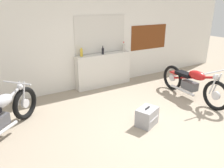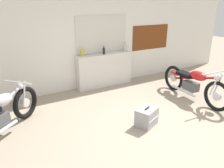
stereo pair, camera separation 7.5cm
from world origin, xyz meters
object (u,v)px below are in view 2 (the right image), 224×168
(bottle_leftmost, at_px, (82,52))
(motorcycle_silver, at_px, (0,115))
(bottle_left_center, at_px, (104,51))
(hard_case_silver, at_px, (147,117))
(bottle_center, at_px, (125,47))
(motorcycle_red, at_px, (193,83))

(bottle_leftmost, relative_size, motorcycle_silver, 0.17)
(bottle_leftmost, distance_m, motorcycle_silver, 2.66)
(bottle_left_center, height_order, hard_case_silver, bottle_left_center)
(bottle_left_center, distance_m, motorcycle_silver, 3.16)
(bottle_left_center, distance_m, hard_case_silver, 2.53)
(bottle_center, height_order, motorcycle_silver, bottle_center)
(bottle_leftmost, height_order, bottle_center, bottle_center)
(motorcycle_red, relative_size, hard_case_silver, 4.05)
(bottle_left_center, xyz_separation_m, motorcycle_red, (1.48, -1.92, -0.63))
(bottle_center, relative_size, motorcycle_red, 0.14)
(bottle_center, height_order, motorcycle_red, bottle_center)
(hard_case_silver, bearing_deg, motorcycle_silver, 157.09)
(bottle_leftmost, bearing_deg, bottle_center, -1.45)
(bottle_center, bearing_deg, bottle_leftmost, 178.55)
(bottle_center, bearing_deg, motorcycle_silver, -159.44)
(motorcycle_red, xyz_separation_m, hard_case_silver, (-1.78, -0.43, -0.24))
(motorcycle_red, bearing_deg, bottle_center, 111.75)
(motorcycle_silver, distance_m, hard_case_silver, 2.73)
(bottle_leftmost, xyz_separation_m, bottle_center, (1.33, -0.03, 0.01))
(bottle_left_center, bearing_deg, hard_case_silver, -97.22)
(bottle_leftmost, relative_size, bottle_left_center, 1.15)
(bottle_left_center, xyz_separation_m, hard_case_silver, (-0.30, -2.35, -0.87))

